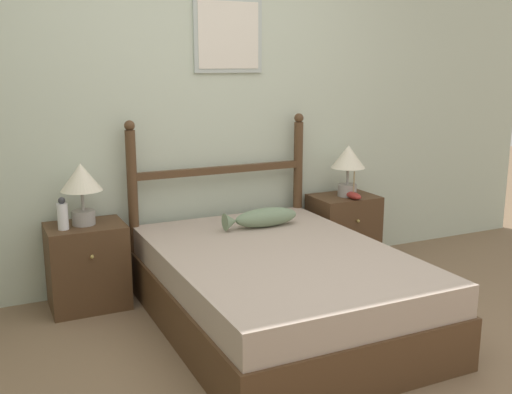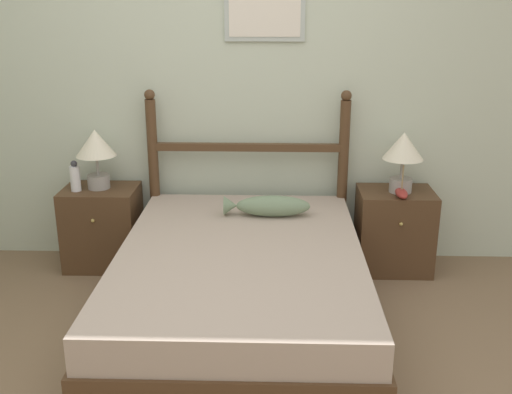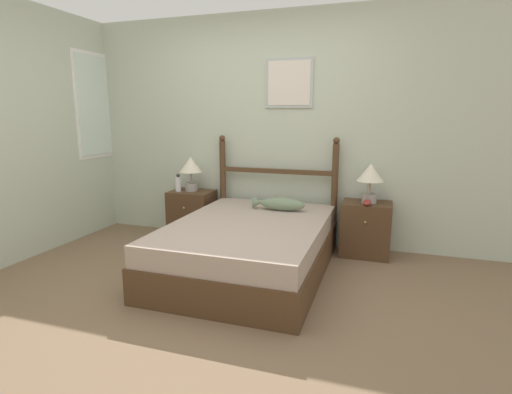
% 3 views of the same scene
% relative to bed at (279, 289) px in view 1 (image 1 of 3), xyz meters
% --- Properties ---
extents(ground_plane, '(16.00, 16.00, 0.00)m').
position_rel_bed_xyz_m(ground_plane, '(-0.17, -0.67, -0.24)').
color(ground_plane, '#7A6047').
extents(wall_back, '(6.40, 0.08, 2.55)m').
position_rel_bed_xyz_m(wall_back, '(-0.17, 1.06, 1.04)').
color(wall_back, beige).
rests_on(wall_back, ground_plane).
extents(bed, '(1.37, 1.93, 0.48)m').
position_rel_bed_xyz_m(bed, '(0.00, 0.00, 0.00)').
color(bed, '#4C331E').
rests_on(bed, ground_plane).
extents(headboard, '(1.37, 0.07, 1.22)m').
position_rel_bed_xyz_m(headboard, '(-0.00, 0.93, 0.42)').
color(headboard, '#4C331E').
rests_on(headboard, ground_plane).
extents(nightstand_left, '(0.50, 0.40, 0.56)m').
position_rel_bed_xyz_m(nightstand_left, '(-1.00, 0.81, 0.04)').
color(nightstand_left, '#4C331E').
rests_on(nightstand_left, ground_plane).
extents(nightstand_right, '(0.50, 0.40, 0.56)m').
position_rel_bed_xyz_m(nightstand_right, '(1.00, 0.81, 0.04)').
color(nightstand_right, '#4C331E').
rests_on(nightstand_right, ground_plane).
extents(table_lamp_left, '(0.27, 0.27, 0.40)m').
position_rel_bed_xyz_m(table_lamp_left, '(-1.01, 0.81, 0.60)').
color(table_lamp_left, gray).
rests_on(table_lamp_left, nightstand_left).
extents(table_lamp_right, '(0.27, 0.27, 0.40)m').
position_rel_bed_xyz_m(table_lamp_right, '(1.02, 0.79, 0.60)').
color(table_lamp_right, gray).
rests_on(table_lamp_right, nightstand_right).
extents(bottle, '(0.07, 0.07, 0.21)m').
position_rel_bed_xyz_m(bottle, '(-1.14, 0.75, 0.42)').
color(bottle, white).
rests_on(bottle, nightstand_left).
extents(model_boat, '(0.07, 0.18, 0.21)m').
position_rel_bed_xyz_m(model_boat, '(1.01, 0.68, 0.35)').
color(model_boat, maroon).
rests_on(model_boat, nightstand_right).
extents(fish_pillow, '(0.54, 0.15, 0.13)m').
position_rel_bed_xyz_m(fish_pillow, '(0.15, 0.53, 0.31)').
color(fish_pillow, gray).
rests_on(fish_pillow, bed).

